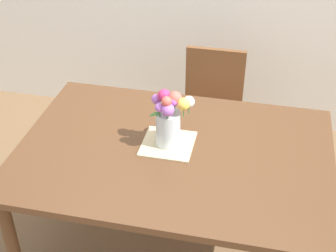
% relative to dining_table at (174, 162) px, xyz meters
% --- Properties ---
extents(ground_plane, '(12.00, 12.00, 0.00)m').
position_rel_dining_table_xyz_m(ground_plane, '(0.00, 0.00, -0.69)').
color(ground_plane, brown).
extents(dining_table, '(1.68, 1.16, 0.78)m').
position_rel_dining_table_xyz_m(dining_table, '(0.00, 0.00, 0.00)').
color(dining_table, brown).
rests_on(dining_table, ground_plane).
extents(chair_far, '(0.42, 0.42, 0.90)m').
position_rel_dining_table_xyz_m(chair_far, '(0.08, 0.92, -0.18)').
color(chair_far, brown).
rests_on(chair_far, ground_plane).
extents(placemat, '(0.28, 0.28, 0.01)m').
position_rel_dining_table_xyz_m(placemat, '(-0.04, 0.04, 0.08)').
color(placemat, '#CCB789').
rests_on(placemat, dining_table).
extents(flower_vase, '(0.23, 0.19, 0.32)m').
position_rel_dining_table_xyz_m(flower_vase, '(-0.03, 0.04, 0.25)').
color(flower_vase, silver).
rests_on(flower_vase, placemat).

